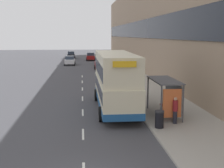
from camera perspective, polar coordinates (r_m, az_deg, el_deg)
pavement at (r=49.69m, az=2.02°, el=2.54°), size 5.00×93.00×0.14m
terrace_facade at (r=50.08m, az=6.68°, el=10.74°), size 3.10×93.00×14.45m
lane_mark_1 at (r=18.20m, az=-5.31°, el=-9.10°), size 0.12×2.00×0.01m
lane_mark_2 at (r=23.07m, az=-5.38°, el=-5.20°), size 0.12×2.00×0.01m
lane_mark_3 at (r=28.00m, az=-5.42°, el=-2.67°), size 0.12×2.00×0.01m
lane_mark_4 at (r=32.98m, az=-5.45°, el=-0.90°), size 0.12×2.00×0.01m
lane_mark_5 at (r=37.97m, az=-5.47°, el=0.41°), size 0.12×2.00×0.01m
lane_mark_6 at (r=42.98m, az=-5.48°, el=1.41°), size 0.12×2.00×0.01m
bus_shelter at (r=21.43m, az=10.20°, el=-1.29°), size 1.60×4.20×2.48m
double_decker_bus_near at (r=23.38m, az=0.61°, el=0.72°), size 2.85×10.17×4.30m
car_0 at (r=69.74m, az=-3.95°, el=5.03°), size 1.94×3.93×1.73m
car_1 at (r=51.44m, az=-2.19°, el=3.68°), size 1.91×3.80×1.82m
car_2 at (r=59.61m, az=-7.72°, el=4.29°), size 2.01×4.05×1.69m
car_3 at (r=75.60m, az=-7.48°, el=5.28°), size 1.90×4.06×1.72m
pedestrian_at_shelter at (r=23.95m, az=5.13°, el=-2.12°), size 0.35×0.35×1.78m
pedestrian_1 at (r=19.91m, az=11.48°, el=-4.70°), size 0.33×0.33×1.68m
litter_bin at (r=18.91m, az=8.66°, el=-6.37°), size 0.55×0.55×1.05m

